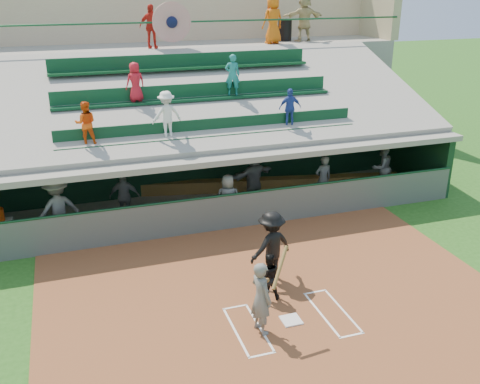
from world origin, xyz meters
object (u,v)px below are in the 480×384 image
object	(u,v)px
batter_at_plate	(261,297)
trash_bin	(285,30)
catcher	(268,277)
home_plate	(291,320)
white_table	(0,232)

from	to	relation	value
batter_at_plate	trash_bin	world-z (taller)	trash_bin
catcher	home_plate	bearing A→B (deg)	108.54
home_plate	white_table	bearing A→B (deg)	136.48
home_plate	batter_at_plate	size ratio (longest dim) A/B	0.22
trash_bin	catcher	bearing A→B (deg)	-113.83
home_plate	white_table	xyz separation A→B (m)	(-6.45, 6.12, 0.33)
batter_at_plate	white_table	xyz separation A→B (m)	(-5.68, 6.24, -0.49)
batter_at_plate	trash_bin	bearing A→B (deg)	65.83
home_plate	trash_bin	xyz separation A→B (m)	(5.30, 13.39, 5.01)
home_plate	catcher	distance (m)	1.18
white_table	trash_bin	xyz separation A→B (m)	(11.75, 7.27, 4.68)
catcher	white_table	world-z (taller)	catcher
catcher	white_table	bearing A→B (deg)	-29.71
home_plate	white_table	distance (m)	8.90
catcher	white_table	size ratio (longest dim) A/B	1.57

